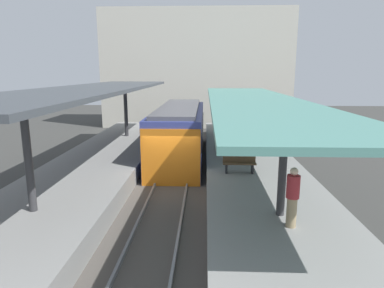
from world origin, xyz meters
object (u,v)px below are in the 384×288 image
(commuter_train, at_px, (179,133))
(platform_bench, at_px, (239,162))
(passenger_mid_platform, at_px, (245,142))
(platform_sign, at_px, (220,121))
(passenger_near_bench, at_px, (293,196))

(commuter_train, xyz_separation_m, platform_bench, (2.99, -5.57, -0.26))
(passenger_mid_platform, bearing_deg, platform_sign, 122.34)
(commuter_train, bearing_deg, passenger_mid_platform, -42.91)
(platform_sign, height_order, passenger_mid_platform, platform_sign)
(platform_bench, relative_size, passenger_mid_platform, 0.86)
(commuter_train, bearing_deg, platform_bench, -61.80)
(platform_sign, xyz_separation_m, passenger_near_bench, (1.60, -9.29, -0.74))
(passenger_mid_platform, bearing_deg, platform_bench, -102.12)
(commuter_train, bearing_deg, platform_sign, -31.13)
(commuter_train, height_order, platform_bench, commuter_train)
(commuter_train, height_order, platform_sign, commuter_train)
(commuter_train, distance_m, platform_bench, 6.32)
(platform_bench, distance_m, passenger_near_bench, 5.22)
(platform_sign, relative_size, passenger_mid_platform, 1.35)
(passenger_near_bench, bearing_deg, platform_sign, 99.77)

